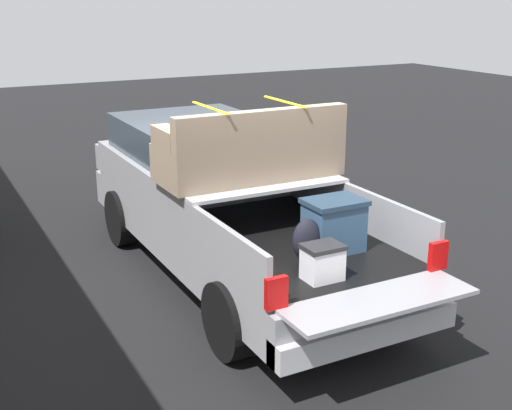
# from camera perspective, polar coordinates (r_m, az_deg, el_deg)

# --- Properties ---
(ground_plane) EXTENTS (40.00, 40.00, 0.00)m
(ground_plane) POSITION_cam_1_polar(r_m,az_deg,el_deg) (8.51, -1.90, -6.00)
(ground_plane) COLOR black
(pickup_truck) EXTENTS (6.05, 2.07, 2.23)m
(pickup_truck) POSITION_cam_1_polar(r_m,az_deg,el_deg) (8.48, -2.97, 0.68)
(pickup_truck) COLOR gray
(pickup_truck) RESTS_ON ground_plane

